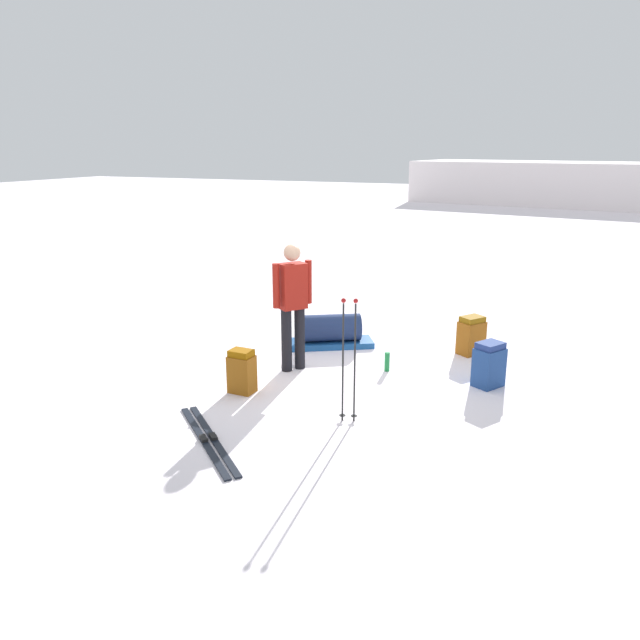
% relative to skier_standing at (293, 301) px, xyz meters
% --- Properties ---
extents(ground_plane, '(80.00, 80.00, 0.00)m').
position_rel_skier_standing_xyz_m(ground_plane, '(0.34, 0.11, -0.95)').
color(ground_plane, white).
extents(distant_snow_ridge, '(19.01, 7.61, 2.08)m').
position_rel_skier_standing_xyz_m(distant_snow_ridge, '(4.02, 26.56, 0.08)').
color(distant_snow_ridge, white).
rests_on(distant_snow_ridge, ground_plane).
extents(skier_standing, '(0.38, 0.48, 1.70)m').
position_rel_skier_standing_xyz_m(skier_standing, '(0.00, 0.00, 0.00)').
color(skier_standing, black).
rests_on(skier_standing, ground_plane).
extents(ski_pair_near, '(1.40, 1.28, 0.05)m').
position_rel_skier_standing_xyz_m(ski_pair_near, '(0.11, -2.25, -0.94)').
color(ski_pair_near, black).
rests_on(ski_pair_near, ground_plane).
extents(backpack_large_dark, '(0.31, 0.24, 0.54)m').
position_rel_skier_standing_xyz_m(backpack_large_dark, '(-0.23, -0.98, -0.69)').
color(backpack_large_dark, '#8A4E11').
rests_on(backpack_large_dark, ground_plane).
extents(backpack_bright, '(0.41, 0.43, 0.56)m').
position_rel_skier_standing_xyz_m(backpack_bright, '(2.08, 1.59, -0.68)').
color(backpack_bright, '#914E12').
rests_on(backpack_bright, ground_plane).
extents(backpack_small_spare, '(0.41, 0.44, 0.57)m').
position_rel_skier_standing_xyz_m(backpack_small_spare, '(2.51, 0.42, -0.67)').
color(backpack_small_spare, navy).
rests_on(backpack_small_spare, ground_plane).
extents(ski_poles_planted_near, '(0.19, 0.11, 1.39)m').
position_rel_skier_standing_xyz_m(ski_poles_planted_near, '(1.26, -1.24, -0.19)').
color(ski_poles_planted_near, black).
rests_on(ski_poles_planted_near, ground_plane).
extents(gear_sled, '(1.29, 1.01, 0.49)m').
position_rel_skier_standing_xyz_m(gear_sled, '(0.09, 1.13, -0.73)').
color(gear_sled, '#194C8C').
rests_on(gear_sled, ground_plane).
extents(thermos_bottle, '(0.07, 0.07, 0.26)m').
position_rel_skier_standing_xyz_m(thermos_bottle, '(1.18, 0.43, -0.82)').
color(thermos_bottle, '#1A7B38').
rests_on(thermos_bottle, ground_plane).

